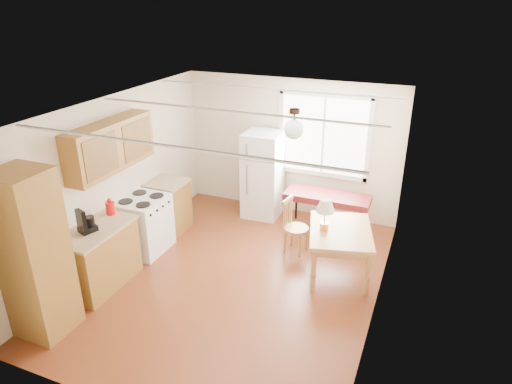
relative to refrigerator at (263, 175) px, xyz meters
The scene contains 11 objects.
room_shell 2.20m from the refrigerator, 79.32° to the right, with size 4.60×5.60×2.62m.
kitchen_run 3.05m from the refrigerator, 115.54° to the right, with size 0.65×3.40×2.20m.
window_unit 1.30m from the refrigerator, 19.51° to the left, with size 1.64×0.05×1.51m.
pendant_light 2.50m from the refrigerator, 57.40° to the right, with size 0.26×0.26×0.40m.
refrigerator is the anchor object (origin of this frame).
bench 1.28m from the refrigerator, ahead, with size 1.46×0.54×0.67m.
dining_table 2.26m from the refrigerator, 38.66° to the right, with size 1.14×1.34×0.72m.
chair 1.41m from the refrigerator, 48.87° to the right, with size 0.41×0.40×0.89m.
table_lamp 2.14m from the refrigerator, 44.13° to the right, with size 0.27×0.27×0.46m.
coffee_maker 3.36m from the refrigerator, 113.20° to the right, with size 0.24×0.28×0.35m.
kettle 2.88m from the refrigerator, 118.63° to the right, with size 0.13×0.13×0.25m.
Camera 1 is at (2.41, -5.08, 3.86)m, focal length 32.00 mm.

